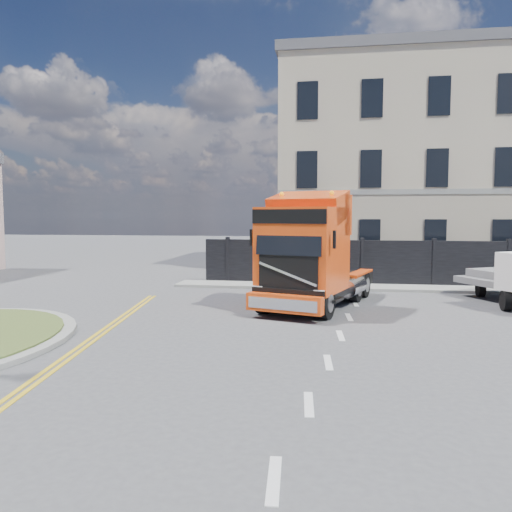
# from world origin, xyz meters

# --- Properties ---
(ground) EXTENTS (120.00, 120.00, 0.00)m
(ground) POSITION_xyz_m (0.00, 0.00, 0.00)
(ground) COLOR #424244
(ground) RESTS_ON ground
(hoarding_fence) EXTENTS (18.80, 0.25, 2.00)m
(hoarding_fence) POSITION_xyz_m (6.55, 9.00, 1.00)
(hoarding_fence) COLOR black
(hoarding_fence) RESTS_ON ground
(georgian_building) EXTENTS (12.30, 10.30, 12.80)m
(georgian_building) POSITION_xyz_m (6.00, 16.50, 5.77)
(georgian_building) COLOR #B0A08B
(georgian_building) RESTS_ON ground
(pavement_far) EXTENTS (20.00, 1.60, 0.12)m
(pavement_far) POSITION_xyz_m (6.00, 8.10, 0.06)
(pavement_far) COLOR gray
(pavement_far) RESTS_ON ground
(truck) EXTENTS (4.10, 6.67, 3.75)m
(truck) POSITION_xyz_m (1.98, 3.17, 1.68)
(truck) COLOR black
(truck) RESTS_ON ground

